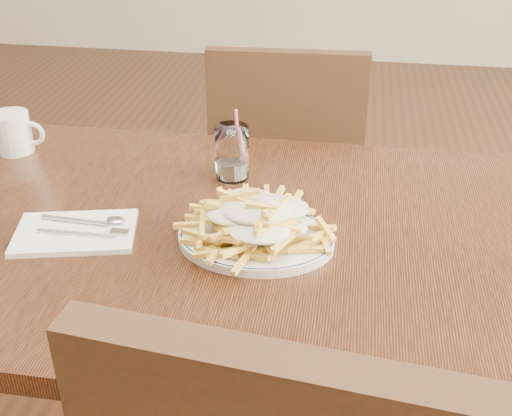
% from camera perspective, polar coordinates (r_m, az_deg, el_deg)
% --- Properties ---
extents(table, '(1.20, 0.80, 0.75)m').
position_cam_1_polar(table, '(1.20, -4.14, -4.79)').
color(table, black).
rests_on(table, ground).
extents(chair_far, '(0.43, 0.43, 0.90)m').
position_cam_1_polar(chair_far, '(1.88, 2.78, 3.23)').
color(chair_far, black).
rests_on(chair_far, ground).
extents(fries_plate, '(0.28, 0.24, 0.02)m').
position_cam_1_polar(fries_plate, '(1.11, 0.00, -2.71)').
color(fries_plate, white).
rests_on(fries_plate, table).
extents(loaded_fries, '(0.30, 0.27, 0.07)m').
position_cam_1_polar(loaded_fries, '(1.08, 0.00, -0.59)').
color(loaded_fries, '#E8BB47').
rests_on(loaded_fries, fries_plate).
extents(napkin, '(0.23, 0.18, 0.01)m').
position_cam_1_polar(napkin, '(1.17, -15.75, -2.11)').
color(napkin, white).
rests_on(napkin, table).
extents(cutlery, '(0.18, 0.06, 0.01)m').
position_cam_1_polar(cutlery, '(1.17, -15.72, -1.64)').
color(cutlery, silver).
rests_on(cutlery, napkin).
extents(water_glass, '(0.07, 0.07, 0.15)m').
position_cam_1_polar(water_glass, '(1.31, -2.15, 4.69)').
color(water_glass, white).
rests_on(water_glass, table).
extents(coffee_mug, '(0.11, 0.08, 0.09)m').
position_cam_1_polar(coffee_mug, '(1.52, -20.75, 6.29)').
color(coffee_mug, white).
rests_on(coffee_mug, table).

